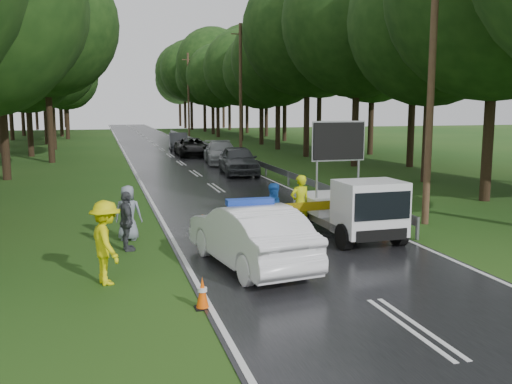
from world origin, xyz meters
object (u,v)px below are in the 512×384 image
object	(u,v)px
officer	(300,203)
police_sedan	(250,236)
civilian	(275,213)
queue_car_first	(238,160)
queue_car_second	(221,153)
queue_car_third	(192,147)
work_truck	(353,208)
barrier	(314,211)
queue_car_fourth	(178,141)

from	to	relation	value
officer	police_sedan	bearing A→B (deg)	44.39
civilian	queue_car_first	size ratio (longest dim) A/B	0.37
officer	queue_car_second	xyz separation A→B (m)	(1.90, 20.99, -0.15)
queue_car_third	civilian	bearing A→B (deg)	-93.50
police_sedan	work_truck	size ratio (longest dim) A/B	1.13
civilian	work_truck	bearing A→B (deg)	-0.59
queue_car_third	officer	bearing A→B (deg)	-91.17
police_sedan	barrier	distance (m)	3.56
police_sedan	queue_car_fourth	xyz separation A→B (m)	(3.28, 37.28, -0.04)
officer	queue_car_second	bearing A→B (deg)	-104.03
barrier	queue_car_third	size ratio (longest dim) A/B	0.53
police_sedan	officer	size ratio (longest dim) A/B	2.72
queue_car_second	queue_car_third	world-z (taller)	queue_car_second
barrier	police_sedan	bearing A→B (deg)	-143.37
queue_car_first	queue_car_fourth	bearing A→B (deg)	97.41
barrier	officer	size ratio (longest dim) A/B	1.49
police_sedan	civilian	bearing A→B (deg)	-131.00
civilian	queue_car_first	bearing A→B (deg)	81.39
queue_car_second	police_sedan	bearing A→B (deg)	-94.94
civilian	queue_car_fourth	size ratio (longest dim) A/B	0.39
barrier	queue_car_second	bearing A→B (deg)	79.72
work_truck	civilian	world-z (taller)	work_truck
barrier	officer	world-z (taller)	officer
civilian	queue_car_second	bearing A→B (deg)	83.36
barrier	queue_car_fourth	bearing A→B (deg)	83.35
barrier	queue_car_third	xyz separation A→B (m)	(0.81, 28.20, -0.14)
officer	queue_car_fourth	bearing A→B (deg)	-100.10
work_truck	queue_car_fourth	world-z (taller)	work_truck
work_truck	barrier	distance (m)	1.15
work_truck	queue_car_third	world-z (taller)	work_truck
barrier	work_truck	bearing A→B (deg)	-20.90
officer	queue_car_first	distance (m)	15.08
queue_car_first	queue_car_third	xyz separation A→B (m)	(-0.73, 12.21, -0.11)
civilian	queue_car_third	xyz separation A→B (m)	(2.11, 28.42, -0.17)
queue_car_first	queue_car_third	world-z (taller)	queue_car_first
barrier	civilian	distance (m)	1.32
barrier	queue_car_first	xyz separation A→B (m)	(1.53, 15.99, -0.03)
work_truck	officer	bearing A→B (deg)	131.52
police_sedan	queue_car_first	world-z (taller)	police_sedan
civilian	queue_car_third	size ratio (longest dim) A/B	0.35
queue_car_second	queue_car_fourth	size ratio (longest dim) A/B	1.15
police_sedan	queue_car_first	distance (m)	18.86
work_truck	officer	xyz separation A→B (m)	(-1.21, 1.30, -0.03)
police_sedan	officer	bearing A→B (deg)	-136.11
police_sedan	queue_car_third	size ratio (longest dim) A/B	0.97
officer	queue_car_second	distance (m)	21.08
work_truck	queue_car_fourth	distance (m)	35.19
queue_car_third	queue_car_second	bearing A→B (deg)	-80.19
police_sedan	queue_car_fourth	distance (m)	37.42
civilian	queue_car_first	xyz separation A→B (m)	(2.83, 16.22, -0.06)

